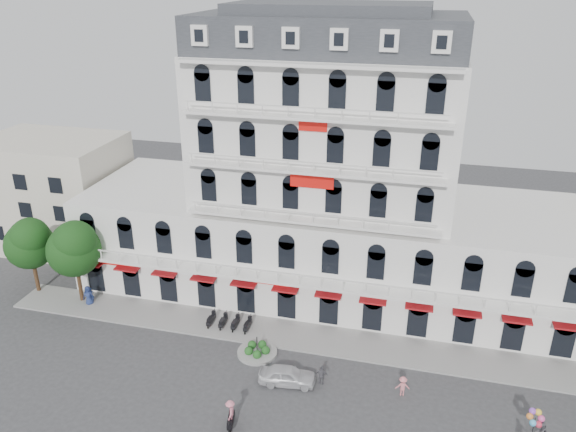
# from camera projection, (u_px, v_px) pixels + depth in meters

# --- Properties ---
(ground) EXTENTS (120.00, 120.00, 0.00)m
(ground) POSITION_uv_depth(u_px,v_px,m) (273.00, 413.00, 38.85)
(ground) COLOR #38383A
(ground) RESTS_ON ground
(sidewalk) EXTENTS (53.00, 4.00, 0.16)m
(sidewalk) POSITION_uv_depth(u_px,v_px,m) (302.00, 337.00, 46.81)
(sidewalk) COLOR gray
(sidewalk) RESTS_ON ground
(main_building) EXTENTS (45.00, 15.00, 25.80)m
(main_building) POSITION_uv_depth(u_px,v_px,m) (325.00, 189.00, 50.84)
(main_building) COLOR silver
(main_building) RESTS_ON ground
(flank_building_west) EXTENTS (14.00, 10.00, 12.00)m
(flank_building_west) POSITION_uv_depth(u_px,v_px,m) (56.00, 192.00, 60.92)
(flank_building_west) COLOR beige
(flank_building_west) RESTS_ON ground
(traffic_island) EXTENTS (3.20, 3.20, 1.60)m
(traffic_island) POSITION_uv_depth(u_px,v_px,m) (257.00, 351.00, 44.75)
(traffic_island) COLOR gray
(traffic_island) RESTS_ON ground
(parked_scooter_row) EXTENTS (4.40, 1.80, 1.10)m
(parked_scooter_row) POSITION_uv_depth(u_px,v_px,m) (229.00, 328.00, 48.08)
(parked_scooter_row) COLOR black
(parked_scooter_row) RESTS_ON ground
(tree_west_outer) EXTENTS (4.50, 4.48, 7.76)m
(tree_west_outer) POSITION_uv_depth(u_px,v_px,m) (29.00, 241.00, 51.38)
(tree_west_outer) COLOR #382314
(tree_west_outer) RESTS_ON ground
(tree_west_inner) EXTENTS (4.76, 4.76, 8.25)m
(tree_west_inner) POSITION_uv_depth(u_px,v_px,m) (74.00, 246.00, 49.68)
(tree_west_inner) COLOR #382314
(tree_west_inner) RESTS_ON ground
(parked_car) EXTENTS (4.39, 2.19, 1.44)m
(parked_car) POSITION_uv_depth(u_px,v_px,m) (287.00, 375.00, 41.35)
(parked_car) COLOR silver
(parked_car) RESTS_ON ground
(rider_center) EXTENTS (0.83, 1.69, 2.17)m
(rider_center) POSITION_uv_depth(u_px,v_px,m) (231.00, 413.00, 37.22)
(rider_center) COLOR black
(rider_center) RESTS_ON ground
(pedestrian_left) EXTENTS (1.03, 0.75, 1.93)m
(pedestrian_left) POSITION_uv_depth(u_px,v_px,m) (88.00, 296.00, 51.01)
(pedestrian_left) COLOR navy
(pedestrian_left) RESTS_ON ground
(pedestrian_mid) EXTENTS (0.97, 0.47, 1.60)m
(pedestrian_mid) POSITION_uv_depth(u_px,v_px,m) (321.00, 375.00, 41.24)
(pedestrian_mid) COLOR slate
(pedestrian_mid) RESTS_ON ground
(pedestrian_right) EXTENTS (1.12, 0.77, 1.58)m
(pedestrian_right) POSITION_uv_depth(u_px,v_px,m) (403.00, 386.00, 40.16)
(pedestrian_right) COLOR #DF767E
(pedestrian_right) RESTS_ON ground
(pedestrian_far) EXTENTS (0.66, 0.57, 1.53)m
(pedestrian_far) POSITION_uv_depth(u_px,v_px,m) (91.00, 295.00, 51.46)
(pedestrian_far) COLOR navy
(pedestrian_far) RESTS_ON ground
(balloon_vendor) EXTENTS (1.50, 1.40, 2.45)m
(balloon_vendor) POSITION_uv_depth(u_px,v_px,m) (539.00, 430.00, 35.73)
(balloon_vendor) COLOR slate
(balloon_vendor) RESTS_ON ground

